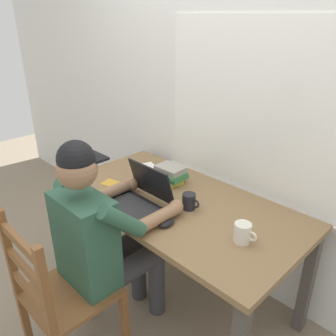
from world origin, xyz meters
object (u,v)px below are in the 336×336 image
(coffee_mug_white, at_px, (243,233))
(laptop, at_px, (140,197))
(seated_person, at_px, (103,236))
(computer_mouse, at_px, (166,223))
(desk, at_px, (177,214))
(book_stack_main, at_px, (170,174))
(wooden_chair, at_px, (60,296))
(landscape_photo_print, at_px, (112,183))
(coffee_mug_dark, at_px, (189,201))

(coffee_mug_white, bearing_deg, laptop, -168.24)
(seated_person, bearing_deg, computer_mouse, 46.43)
(desk, height_order, coffee_mug_white, coffee_mug_white)
(book_stack_main, bearing_deg, desk, -35.79)
(coffee_mug_white, bearing_deg, book_stack_main, 163.59)
(computer_mouse, bearing_deg, laptop, 171.33)
(wooden_chair, relative_size, computer_mouse, 9.41)
(seated_person, distance_m, laptop, 0.30)
(landscape_photo_print, bearing_deg, laptop, -21.65)
(seated_person, distance_m, book_stack_main, 0.63)
(book_stack_main, bearing_deg, seated_person, -79.85)
(coffee_mug_dark, bearing_deg, computer_mouse, -81.31)
(coffee_mug_dark, distance_m, landscape_photo_print, 0.58)
(desk, relative_size, seated_person, 1.21)
(laptop, bearing_deg, wooden_chair, -87.41)
(coffee_mug_white, height_order, landscape_photo_print, coffee_mug_white)
(desk, bearing_deg, coffee_mug_dark, -8.32)
(desk, height_order, wooden_chair, wooden_chair)
(computer_mouse, height_order, coffee_mug_dark, coffee_mug_dark)
(laptop, xyz_separation_m, book_stack_main, (-0.08, 0.33, 0.01))
(laptop, bearing_deg, seated_person, -84.84)
(wooden_chair, distance_m, laptop, 0.65)
(seated_person, height_order, book_stack_main, seated_person)
(wooden_chair, bearing_deg, laptop, 92.59)
(desk, bearing_deg, seated_person, -100.52)
(laptop, distance_m, coffee_mug_dark, 0.28)
(seated_person, distance_m, landscape_photo_print, 0.50)
(book_stack_main, height_order, landscape_photo_print, book_stack_main)
(wooden_chair, xyz_separation_m, landscape_photo_print, (-0.37, 0.61, 0.28))
(desk, height_order, computer_mouse, computer_mouse)
(desk, xyz_separation_m, coffee_mug_white, (0.50, -0.06, 0.14))
(desk, relative_size, laptop, 4.58)
(coffee_mug_white, bearing_deg, seated_person, -145.12)
(desk, height_order, seated_person, seated_person)
(landscape_photo_print, bearing_deg, coffee_mug_white, -8.80)
(wooden_chair, height_order, computer_mouse, wooden_chair)
(desk, distance_m, coffee_mug_dark, 0.18)
(desk, distance_m, landscape_photo_print, 0.48)
(laptop, relative_size, book_stack_main, 1.66)
(wooden_chair, xyz_separation_m, book_stack_main, (-0.11, 0.89, 0.34))
(coffee_mug_dark, bearing_deg, laptop, -142.09)
(laptop, height_order, coffee_mug_dark, laptop)
(wooden_chair, relative_size, coffee_mug_white, 7.78)
(computer_mouse, height_order, book_stack_main, book_stack_main)
(seated_person, height_order, coffee_mug_dark, seated_person)
(coffee_mug_white, bearing_deg, computer_mouse, -154.94)
(computer_mouse, relative_size, landscape_photo_print, 0.77)
(landscape_photo_print, bearing_deg, book_stack_main, 34.20)
(coffee_mug_dark, height_order, landscape_photo_print, coffee_mug_dark)
(wooden_chair, relative_size, laptop, 2.85)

